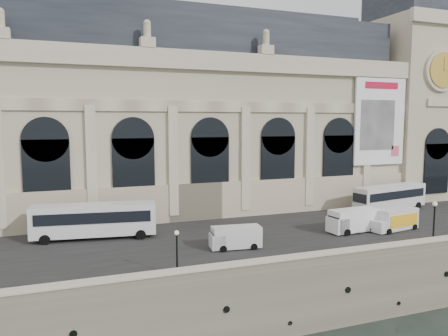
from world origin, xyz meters
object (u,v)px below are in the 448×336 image
at_px(van_b, 233,238).
at_px(box_truck, 395,220).
at_px(bus_right, 390,197).
at_px(bus_left, 94,220).
at_px(van_c, 351,221).
at_px(lamp_left, 177,254).
at_px(lamp_right, 434,224).

relative_size(van_b, box_truck, 0.80).
bearing_deg(bus_right, bus_left, -178.76).
height_order(van_c, lamp_left, lamp_left).
bearing_deg(box_truck, lamp_left, -168.12).
height_order(box_truck, lamp_left, lamp_left).
distance_m(van_b, lamp_right, 20.94).
distance_m(bus_right, van_c, 15.61).
distance_m(van_c, lamp_right, 9.14).
relative_size(van_c, lamp_left, 1.60).
distance_m(van_b, van_c, 15.53).
xyz_separation_m(bus_right, van_c, (-13.09, -8.48, -0.70)).
distance_m(bus_right, lamp_right, 18.64).
distance_m(bus_right, box_truck, 12.26).
xyz_separation_m(bus_left, box_truck, (34.02, -8.65, -0.89)).
height_order(bus_right, lamp_right, lamp_right).
bearing_deg(van_b, bus_left, 145.80).
xyz_separation_m(van_c, lamp_right, (4.35, -7.98, 0.99)).
height_order(bus_left, van_b, bus_left).
relative_size(bus_left, van_c, 2.15).
relative_size(van_c, box_truck, 0.94).
bearing_deg(van_b, lamp_left, -142.30).
relative_size(box_truck, lamp_left, 1.71).
relative_size(lamp_left, lamp_right, 0.82).
bearing_deg(box_truck, lamp_right, -99.14).
distance_m(lamp_left, lamp_right, 27.24).
xyz_separation_m(van_b, lamp_right, (19.82, -6.66, 1.20)).
relative_size(van_b, van_c, 0.86).
bearing_deg(bus_right, van_b, -161.06).
distance_m(bus_left, lamp_right, 36.40).
distance_m(box_truck, lamp_right, 7.07).
bearing_deg(bus_left, lamp_left, -68.72).
height_order(van_b, lamp_left, lamp_left).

